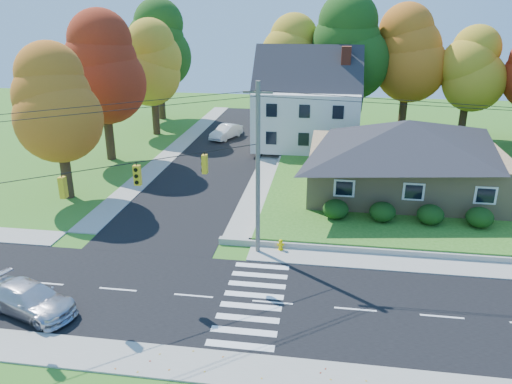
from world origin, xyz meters
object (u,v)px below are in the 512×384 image
ranch_house (405,155)px  white_car (226,132)px  fire_hydrant (281,245)px  silver_sedan (30,299)px

ranch_house → white_car: size_ratio=3.22×
white_car → fire_hydrant: bearing=-50.3°
fire_hydrant → ranch_house: bearing=51.9°
silver_sedan → fire_hydrant: size_ratio=6.55×
white_car → silver_sedan: bearing=-73.1°
white_car → fire_hydrant: (8.61, -25.54, -0.41)m
white_car → fire_hydrant: 26.95m
silver_sedan → fire_hydrant: silver_sedan is taller
ranch_house → silver_sedan: (-19.23, -18.49, -2.54)m
silver_sedan → white_car: size_ratio=1.08×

